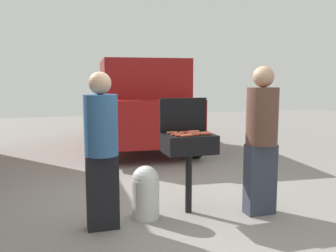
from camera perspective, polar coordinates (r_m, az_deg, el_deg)
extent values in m
plane|color=gray|center=(4.60, 0.46, -13.09)|extent=(24.00, 24.00, 0.00)
cylinder|color=black|center=(4.44, 3.25, -8.86)|extent=(0.08, 0.08, 0.74)
cube|color=black|center=(4.33, 3.30, -2.76)|extent=(0.60, 0.44, 0.22)
cube|color=black|center=(4.49, 2.37, 1.74)|extent=(0.60, 0.05, 0.42)
cylinder|color=#B74C33|center=(4.12, 2.89, -1.53)|extent=(0.13, 0.04, 0.03)
cylinder|color=#B74C33|center=(4.35, 5.67, -1.10)|extent=(0.13, 0.04, 0.03)
cylinder|color=#AD4228|center=(4.22, 1.30, -1.31)|extent=(0.13, 0.04, 0.03)
cylinder|color=#AD4228|center=(4.19, 2.96, -1.38)|extent=(0.13, 0.04, 0.03)
cylinder|color=#AD4228|center=(4.29, 1.73, -1.18)|extent=(0.13, 0.03, 0.03)
cylinder|color=#AD4228|center=(4.39, 2.61, -0.98)|extent=(0.13, 0.04, 0.03)
cylinder|color=#B74C33|center=(4.30, 3.77, -1.17)|extent=(0.13, 0.03, 0.03)
cylinder|color=#C6593D|center=(4.41, 4.15, -0.95)|extent=(0.13, 0.03, 0.03)
cylinder|color=#C6593D|center=(4.48, 4.01, -0.83)|extent=(0.13, 0.03, 0.03)
cylinder|color=#AD4228|center=(4.37, 3.82, -1.03)|extent=(0.13, 0.04, 0.03)
cylinder|color=#C6593D|center=(4.30, 5.22, -1.18)|extent=(0.13, 0.04, 0.03)
cylinder|color=#AD4228|center=(4.19, 4.04, -1.39)|extent=(0.13, 0.03, 0.03)
cylinder|color=#AD4228|center=(4.14, 2.04, -1.49)|extent=(0.13, 0.03, 0.03)
cylinder|color=#AD4228|center=(4.27, 5.98, -1.24)|extent=(0.13, 0.03, 0.03)
cylinder|color=#C6593D|center=(4.36, 0.67, -1.03)|extent=(0.13, 0.03, 0.03)
cylinder|color=#AD4228|center=(4.38, 5.66, -1.04)|extent=(0.13, 0.04, 0.03)
cylinder|color=silver|center=(4.32, -3.52, -11.27)|extent=(0.32, 0.32, 0.46)
sphere|color=silver|center=(4.25, -3.55, -8.33)|extent=(0.31, 0.31, 0.31)
cube|color=black|center=(4.02, -10.23, -10.17)|extent=(0.34, 0.19, 0.81)
cylinder|color=#2D598C|center=(3.87, -10.47, 0.12)|extent=(0.35, 0.35, 0.64)
sphere|color=tan|center=(3.84, -10.63, 6.63)|extent=(0.24, 0.24, 0.24)
cube|color=#333847|center=(4.52, 14.23, -8.09)|extent=(0.35, 0.19, 0.84)
cylinder|color=brown|center=(4.38, 14.55, 1.50)|extent=(0.37, 0.37, 0.67)
sphere|color=tan|center=(4.36, 14.74, 7.49)|extent=(0.25, 0.25, 0.25)
cube|color=maroon|center=(8.72, -4.45, 1.87)|extent=(2.22, 4.53, 0.90)
cube|color=maroon|center=(8.48, -4.31, 7.46)|extent=(1.94, 2.72, 0.80)
cylinder|color=black|center=(7.48, 4.14, -2.54)|extent=(0.27, 0.65, 0.64)
cylinder|color=black|center=(7.18, -9.83, -3.05)|extent=(0.27, 0.65, 0.64)
cylinder|color=black|center=(10.43, -0.70, 0.32)|extent=(0.27, 0.65, 0.64)
cylinder|color=black|center=(10.22, -10.66, 0.04)|extent=(0.27, 0.65, 0.64)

